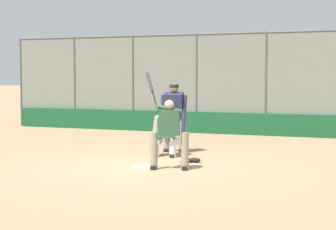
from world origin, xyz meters
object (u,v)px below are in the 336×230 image
object	(u,v)px
batter_at_plate	(169,132)
umpire_home	(174,116)
catcher_behind_plate	(166,130)
fielding_glove_on_dirt	(194,160)

from	to	relation	value
batter_at_plate	umpire_home	xyz separation A→B (m)	(0.83, -2.53, 0.14)
batter_at_plate	catcher_behind_plate	distance (m)	1.93
fielding_glove_on_dirt	catcher_behind_plate	bearing A→B (deg)	-35.92
batter_at_plate	fielding_glove_on_dirt	world-z (taller)	batter_at_plate
fielding_glove_on_dirt	batter_at_plate	bearing A→B (deg)	79.92
batter_at_plate	catcher_behind_plate	bearing A→B (deg)	-82.09
batter_at_plate	fielding_glove_on_dirt	distance (m)	1.32
batter_at_plate	catcher_behind_plate	world-z (taller)	batter_at_plate
catcher_behind_plate	umpire_home	xyz separation A→B (m)	(0.07, -0.76, 0.30)
batter_at_plate	fielding_glove_on_dirt	bearing A→B (deg)	-115.50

